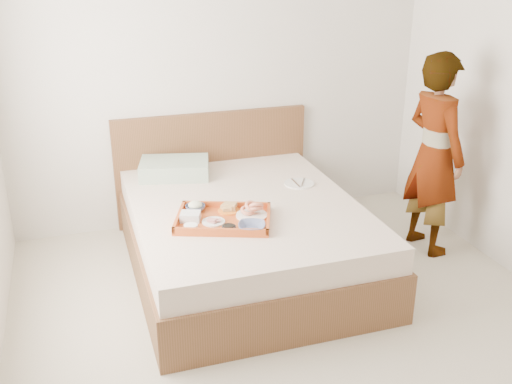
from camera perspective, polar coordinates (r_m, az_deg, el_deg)
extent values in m
cube|color=beige|center=(3.68, 5.17, -14.48)|extent=(3.50, 4.00, 0.01)
cube|color=silver|center=(4.93, -3.47, 11.74)|extent=(3.50, 0.01, 2.60)
cube|color=brown|center=(4.31, -1.04, -4.34)|extent=(1.65, 2.00, 0.53)
cube|color=brown|center=(5.10, -4.23, 2.44)|extent=(1.65, 0.06, 0.95)
cube|color=#A6B9A2|center=(4.74, -7.84, 2.27)|extent=(0.60, 0.48, 0.13)
cube|color=#C54611|center=(3.91, -3.15, -2.55)|extent=(0.73, 0.63, 0.06)
cylinder|color=white|center=(3.96, -0.41, -2.26)|extent=(0.27, 0.27, 0.01)
imported|color=navy|center=(3.77, -0.40, -3.35)|extent=(0.22, 0.22, 0.04)
cylinder|color=black|center=(3.76, -2.62, -3.51)|extent=(0.11, 0.11, 0.03)
cylinder|color=white|center=(3.88, -4.11, -2.88)|extent=(0.19, 0.19, 0.01)
cylinder|color=orange|center=(4.04, -2.64, -1.80)|extent=(0.19, 0.19, 0.01)
imported|color=navy|center=(4.06, -5.85, -1.54)|extent=(0.17, 0.17, 0.04)
cube|color=silver|center=(3.91, -6.33, -2.36)|extent=(0.16, 0.14, 0.06)
cylinder|color=white|center=(3.80, -6.29, -3.37)|extent=(0.11, 0.11, 0.03)
cylinder|color=white|center=(4.56, 4.19, 0.82)|extent=(0.29, 0.29, 0.01)
imported|color=beige|center=(4.66, 16.77, 3.46)|extent=(0.44, 0.60, 1.54)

